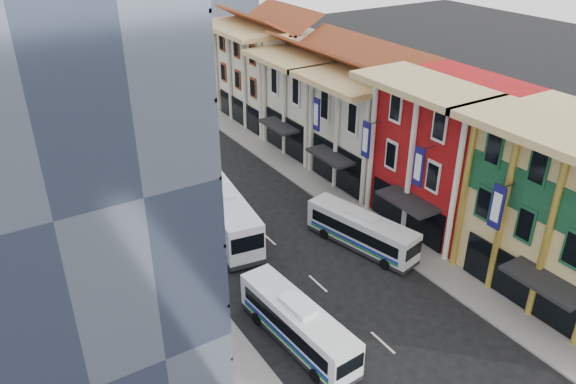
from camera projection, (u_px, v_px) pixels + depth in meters
sidewalk_right at (353, 210)px, 48.89m from camera, size 3.00×90.00×0.15m
sidewalk_left at (168, 271)px, 40.94m from camera, size 3.00×90.00×0.15m
shophouse_red at (449, 154)px, 44.94m from camera, size 8.00×10.00×12.00m
shophouse_cream_near at (373, 129)px, 52.55m from camera, size 8.00×9.00×10.00m
shophouse_cream_mid at (318, 103)px, 59.31m from camera, size 8.00×9.00×10.00m
shophouse_cream_far at (268, 74)px, 66.97m from camera, size 8.00×12.00×11.00m
bus_left_near at (298, 323)px, 33.77m from camera, size 2.91×9.66×3.05m
bus_left_far at (221, 210)px, 45.09m from camera, size 4.50×12.61×3.96m
bus_right at (361, 230)px, 43.17m from camera, size 4.34×9.72×3.04m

